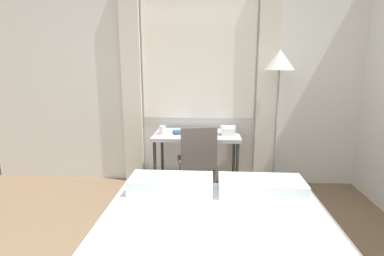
{
  "coord_description": "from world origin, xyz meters",
  "views": [
    {
      "loc": [
        0.3,
        -1.03,
        1.53
      ],
      "look_at": [
        0.1,
        2.0,
        0.88
      ],
      "focal_mm": 28.0,
      "sensor_mm": 36.0,
      "label": 1
    }
  ],
  "objects_px": {
    "desk_chair": "(197,159)",
    "telephone": "(228,131)",
    "desk": "(197,139)",
    "standing_lamp": "(279,73)",
    "mug": "(162,130)",
    "book": "(185,132)"
  },
  "relations": [
    {
      "from": "telephone",
      "to": "mug",
      "type": "bearing_deg",
      "value": -179.8
    },
    {
      "from": "standing_lamp",
      "to": "book",
      "type": "distance_m",
      "value": 1.27
    },
    {
      "from": "desk",
      "to": "standing_lamp",
      "type": "xyz_separation_m",
      "value": [
        0.93,
        0.07,
        0.76
      ]
    },
    {
      "from": "desk",
      "to": "mug",
      "type": "bearing_deg",
      "value": -172.96
    },
    {
      "from": "book",
      "to": "mug",
      "type": "height_order",
      "value": "mug"
    },
    {
      "from": "desk_chair",
      "to": "mug",
      "type": "distance_m",
      "value": 0.56
    },
    {
      "from": "desk_chair",
      "to": "mug",
      "type": "xyz_separation_m",
      "value": [
        -0.42,
        0.26,
        0.26
      ]
    },
    {
      "from": "standing_lamp",
      "to": "telephone",
      "type": "distance_m",
      "value": 0.87
    },
    {
      "from": "desk",
      "to": "book",
      "type": "distance_m",
      "value": 0.16
    },
    {
      "from": "desk_chair",
      "to": "mug",
      "type": "bearing_deg",
      "value": 137.88
    },
    {
      "from": "desk",
      "to": "book",
      "type": "height_order",
      "value": "book"
    },
    {
      "from": "standing_lamp",
      "to": "book",
      "type": "xyz_separation_m",
      "value": [
        -1.06,
        -0.05,
        -0.68
      ]
    },
    {
      "from": "desk",
      "to": "standing_lamp",
      "type": "height_order",
      "value": "standing_lamp"
    },
    {
      "from": "telephone",
      "to": "mug",
      "type": "distance_m",
      "value": 0.76
    },
    {
      "from": "mug",
      "to": "book",
      "type": "bearing_deg",
      "value": 13.49
    },
    {
      "from": "desk",
      "to": "standing_lamp",
      "type": "bearing_deg",
      "value": 4.06
    },
    {
      "from": "desk_chair",
      "to": "standing_lamp",
      "type": "relative_size",
      "value": 0.53
    },
    {
      "from": "standing_lamp",
      "to": "book",
      "type": "height_order",
      "value": "standing_lamp"
    },
    {
      "from": "telephone",
      "to": "book",
      "type": "bearing_deg",
      "value": 173.15
    },
    {
      "from": "telephone",
      "to": "mug",
      "type": "xyz_separation_m",
      "value": [
        -0.76,
        -0.0,
        0.0
      ]
    },
    {
      "from": "desk_chair",
      "to": "telephone",
      "type": "height_order",
      "value": "desk_chair"
    },
    {
      "from": "desk",
      "to": "desk_chair",
      "type": "bearing_deg",
      "value": -85.71
    }
  ]
}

